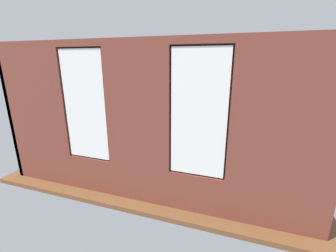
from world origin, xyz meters
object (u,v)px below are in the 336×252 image
(couch_left, at_px, (269,157))
(potted_plant_corner_far_left, at_px, (288,181))
(couch_by_window, at_px, (139,168))
(table_plant_small, at_px, (165,135))
(potted_plant_mid_room_small, at_px, (200,136))
(remote_silver, at_px, (167,141))
(coffee_table, at_px, (165,141))
(cup_ceramic, at_px, (180,138))
(potted_plant_corner_near_left, at_px, (270,128))
(tv_flatscreen, at_px, (101,115))
(potted_plant_between_couches, at_px, (196,155))
(media_console, at_px, (102,132))
(potted_plant_foreground_right, at_px, (126,114))
(candle_jar, at_px, (149,138))
(potted_plant_beside_window_right, at_px, (67,135))

(couch_left, relative_size, potted_plant_corner_far_left, 1.90)
(couch_by_window, bearing_deg, table_plant_small, -89.99)
(table_plant_small, distance_m, potted_plant_mid_room_small, 1.13)
(couch_by_window, bearing_deg, remote_silver, -94.04)
(coffee_table, relative_size, cup_ceramic, 15.67)
(couch_left, distance_m, potted_plant_corner_near_left, 1.90)
(cup_ceramic, xyz_separation_m, table_plant_small, (0.43, 0.15, 0.08))
(coffee_table, relative_size, remote_silver, 9.12)
(couch_left, distance_m, tv_flatscreen, 5.50)
(potted_plant_between_couches, height_order, potted_plant_corner_far_left, potted_plant_between_couches)
(media_console, distance_m, potted_plant_corner_near_left, 5.75)
(potted_plant_corner_near_left, relative_size, potted_plant_foreground_right, 0.69)
(remote_silver, height_order, potted_plant_between_couches, potted_plant_between_couches)
(couch_by_window, relative_size, tv_flatscreen, 1.63)
(couch_left, bearing_deg, tv_flatscreen, -96.93)
(potted_plant_mid_room_small, relative_size, potted_plant_between_couches, 0.51)
(candle_jar, height_order, tv_flatscreen, tv_flatscreen)
(potted_plant_beside_window_right, bearing_deg, potted_plant_corner_near_left, -143.90)
(couch_left, bearing_deg, table_plant_small, -93.16)
(cup_ceramic, bearing_deg, media_console, -6.13)
(cup_ceramic, relative_size, media_console, 0.08)
(coffee_table, distance_m, potted_plant_corner_far_left, 3.58)
(cup_ceramic, height_order, remote_silver, cup_ceramic)
(potted_plant_beside_window_right, xyz_separation_m, potted_plant_mid_room_small, (-2.87, -2.45, -0.50))
(table_plant_small, distance_m, potted_plant_corner_far_left, 3.57)
(couch_by_window, relative_size, couch_left, 0.95)
(table_plant_small, height_order, potted_plant_between_couches, potted_plant_between_couches)
(remote_silver, xyz_separation_m, potted_plant_beside_window_right, (2.03, 1.73, 0.51))
(potted_plant_mid_room_small, distance_m, potted_plant_between_couches, 2.36)
(potted_plant_corner_far_left, bearing_deg, table_plant_small, -31.48)
(couch_by_window, height_order, table_plant_small, couch_by_window)
(media_console, bearing_deg, coffee_table, 169.66)
(media_console, bearing_deg, potted_plant_foreground_right, -103.47)
(table_plant_small, distance_m, potted_plant_foreground_right, 2.82)
(cup_ceramic, relative_size, tv_flatscreen, 0.09)
(tv_flatscreen, bearing_deg, potted_plant_corner_far_left, 157.35)
(candle_jar, relative_size, potted_plant_between_couches, 0.08)
(couch_by_window, height_order, potted_plant_corner_near_left, potted_plant_corner_near_left)
(cup_ceramic, distance_m, table_plant_small, 0.46)
(potted_plant_foreground_right, bearing_deg, table_plant_small, 142.78)
(couch_by_window, height_order, remote_silver, couch_by_window)
(couch_by_window, distance_m, potted_plant_corner_far_left, 3.06)
(couch_by_window, xyz_separation_m, remote_silver, (-0.12, -1.64, 0.10))
(cup_ceramic, bearing_deg, tv_flatscreen, -6.18)
(couch_by_window, xyz_separation_m, media_console, (2.55, -2.23, -0.06))
(table_plant_small, distance_m, potted_plant_beside_window_right, 2.69)
(media_console, bearing_deg, potted_plant_corner_near_left, -166.99)
(couch_left, distance_m, potted_plant_foreground_right, 5.47)
(couch_by_window, relative_size, cup_ceramic, 17.36)
(coffee_table, height_order, potted_plant_corner_far_left, potted_plant_corner_far_left)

